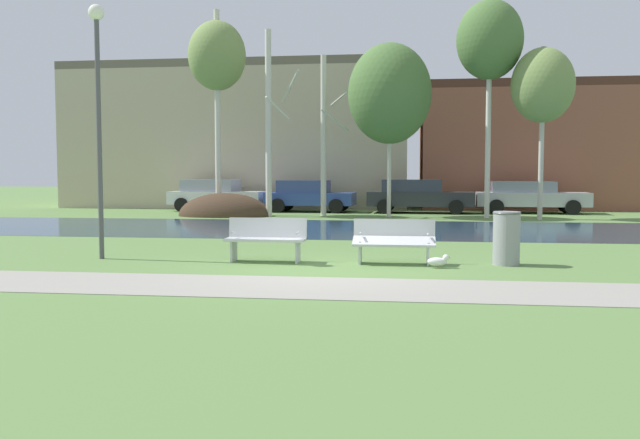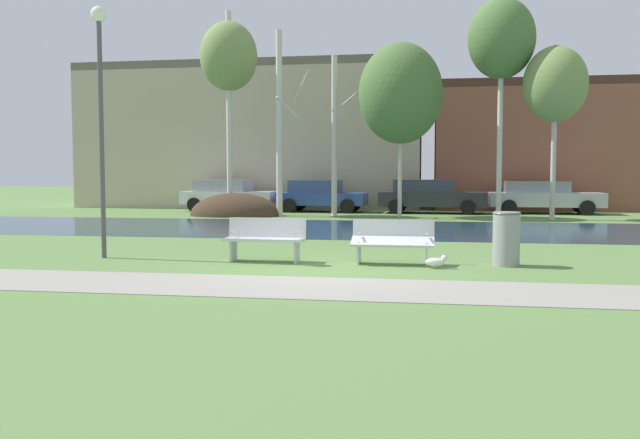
{
  "view_description": "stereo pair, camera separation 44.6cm",
  "coord_description": "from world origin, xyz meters",
  "px_view_note": "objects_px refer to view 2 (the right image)",
  "views": [
    {
      "loc": [
        1.51,
        -11.86,
        1.78
      ],
      "look_at": [
        -0.27,
        1.76,
        0.81
      ],
      "focal_mm": 37.19,
      "sensor_mm": 36.0,
      "label": 1
    },
    {
      "loc": [
        1.95,
        -11.8,
        1.78
      ],
      "look_at": [
        -0.27,
        1.76,
        0.81
      ],
      "focal_mm": 37.19,
      "sensor_mm": 36.0,
      "label": 2
    }
  ],
  "objects_px": {
    "bench_left": "(265,238)",
    "streetlamp": "(100,90)",
    "seagull": "(436,262)",
    "bench_right": "(393,240)",
    "parked_van_nearest_white": "(228,194)",
    "parked_hatch_third_dark": "(430,195)",
    "parked_sedan_second_blue": "(320,195)",
    "trash_bin": "(506,238)",
    "parked_wagon_fourth_silver": "(543,196)"
  },
  "relations": [
    {
      "from": "parked_van_nearest_white",
      "to": "parked_sedan_second_blue",
      "type": "height_order",
      "value": "parked_van_nearest_white"
    },
    {
      "from": "parked_sedan_second_blue",
      "to": "parked_wagon_fourth_silver",
      "type": "height_order",
      "value": "parked_sedan_second_blue"
    },
    {
      "from": "bench_left",
      "to": "trash_bin",
      "type": "height_order",
      "value": "trash_bin"
    },
    {
      "from": "bench_left",
      "to": "trash_bin",
      "type": "xyz_separation_m",
      "value": [
        4.71,
        0.12,
        0.06
      ]
    },
    {
      "from": "trash_bin",
      "to": "parked_hatch_third_dark",
      "type": "distance_m",
      "value": 16.77
    },
    {
      "from": "streetlamp",
      "to": "parked_hatch_third_dark",
      "type": "distance_m",
      "value": 18.35
    },
    {
      "from": "seagull",
      "to": "parked_wagon_fourth_silver",
      "type": "xyz_separation_m",
      "value": [
        4.79,
        17.73,
        0.62
      ]
    },
    {
      "from": "trash_bin",
      "to": "parked_sedan_second_blue",
      "type": "bearing_deg",
      "value": 110.63
    },
    {
      "from": "parked_sedan_second_blue",
      "to": "seagull",
      "type": "bearing_deg",
      "value": -73.91
    },
    {
      "from": "parked_wagon_fourth_silver",
      "to": "bench_left",
      "type": "bearing_deg",
      "value": -115.35
    },
    {
      "from": "bench_right",
      "to": "streetlamp",
      "type": "bearing_deg",
      "value": -180.0
    },
    {
      "from": "bench_left",
      "to": "streetlamp",
      "type": "height_order",
      "value": "streetlamp"
    },
    {
      "from": "bench_left",
      "to": "parked_van_nearest_white",
      "type": "bearing_deg",
      "value": 109.47
    },
    {
      "from": "trash_bin",
      "to": "parked_hatch_third_dark",
      "type": "xyz_separation_m",
      "value": [
        -1.4,
        16.71,
        0.25
      ]
    },
    {
      "from": "streetlamp",
      "to": "parked_wagon_fourth_silver",
      "type": "height_order",
      "value": "streetlamp"
    },
    {
      "from": "bench_right",
      "to": "trash_bin",
      "type": "xyz_separation_m",
      "value": [
        2.16,
        0.12,
        0.06
      ]
    },
    {
      "from": "bench_left",
      "to": "parked_hatch_third_dark",
      "type": "xyz_separation_m",
      "value": [
        3.31,
        16.84,
        0.31
      ]
    },
    {
      "from": "bench_left",
      "to": "parked_sedan_second_blue",
      "type": "relative_size",
      "value": 0.39
    },
    {
      "from": "parked_hatch_third_dark",
      "to": "seagull",
      "type": "bearing_deg",
      "value": -89.73
    },
    {
      "from": "streetlamp",
      "to": "parked_sedan_second_blue",
      "type": "xyz_separation_m",
      "value": [
        1.81,
        17.06,
        -2.72
      ]
    },
    {
      "from": "bench_right",
      "to": "trash_bin",
      "type": "bearing_deg",
      "value": 3.25
    },
    {
      "from": "parked_van_nearest_white",
      "to": "bench_left",
      "type": "bearing_deg",
      "value": -70.53
    },
    {
      "from": "parked_wagon_fourth_silver",
      "to": "parked_van_nearest_white",
      "type": "bearing_deg",
      "value": -179.88
    },
    {
      "from": "trash_bin",
      "to": "parked_van_nearest_white",
      "type": "bearing_deg",
      "value": 122.27
    },
    {
      "from": "bench_right",
      "to": "parked_hatch_third_dark",
      "type": "xyz_separation_m",
      "value": [
        0.75,
        16.84,
        0.31
      ]
    },
    {
      "from": "bench_right",
      "to": "parked_hatch_third_dark",
      "type": "height_order",
      "value": "parked_hatch_third_dark"
    },
    {
      "from": "seagull",
      "to": "parked_hatch_third_dark",
      "type": "relative_size",
      "value": 0.09
    },
    {
      "from": "bench_left",
      "to": "parked_van_nearest_white",
      "type": "height_order",
      "value": "parked_van_nearest_white"
    },
    {
      "from": "streetlamp",
      "to": "parked_hatch_third_dark",
      "type": "relative_size",
      "value": 1.1
    },
    {
      "from": "seagull",
      "to": "parked_hatch_third_dark",
      "type": "xyz_separation_m",
      "value": [
        -0.08,
        17.31,
        0.66
      ]
    },
    {
      "from": "bench_right",
      "to": "parked_sedan_second_blue",
      "type": "bearing_deg",
      "value": 103.9
    },
    {
      "from": "bench_right",
      "to": "parked_van_nearest_white",
      "type": "bearing_deg",
      "value": 116.65
    },
    {
      "from": "bench_right",
      "to": "streetlamp",
      "type": "xyz_separation_m",
      "value": [
        -6.03,
        -0.0,
        3.01
      ]
    },
    {
      "from": "trash_bin",
      "to": "parked_hatch_third_dark",
      "type": "relative_size",
      "value": 0.22
    },
    {
      "from": "trash_bin",
      "to": "parked_wagon_fourth_silver",
      "type": "height_order",
      "value": "parked_wagon_fourth_silver"
    },
    {
      "from": "parked_hatch_third_dark",
      "to": "streetlamp",
      "type": "bearing_deg",
      "value": -111.95
    },
    {
      "from": "streetlamp",
      "to": "parked_sedan_second_blue",
      "type": "distance_m",
      "value": 17.37
    },
    {
      "from": "parked_hatch_third_dark",
      "to": "parked_wagon_fourth_silver",
      "type": "xyz_separation_m",
      "value": [
        4.87,
        0.42,
        -0.03
      ]
    },
    {
      "from": "trash_bin",
      "to": "parked_wagon_fourth_silver",
      "type": "distance_m",
      "value": 17.48
    },
    {
      "from": "bench_right",
      "to": "parked_sedan_second_blue",
      "type": "xyz_separation_m",
      "value": [
        -4.22,
        17.06,
        0.29
      ]
    },
    {
      "from": "parked_sedan_second_blue",
      "to": "bench_left",
      "type": "bearing_deg",
      "value": -84.41
    },
    {
      "from": "seagull",
      "to": "parked_sedan_second_blue",
      "type": "height_order",
      "value": "parked_sedan_second_blue"
    },
    {
      "from": "seagull",
      "to": "streetlamp",
      "type": "relative_size",
      "value": 0.08
    },
    {
      "from": "bench_left",
      "to": "bench_right",
      "type": "height_order",
      "value": "same"
    },
    {
      "from": "parked_van_nearest_white",
      "to": "seagull",
      "type": "bearing_deg",
      "value": -61.82
    },
    {
      "from": "parked_van_nearest_white",
      "to": "parked_hatch_third_dark",
      "type": "height_order",
      "value": "parked_hatch_third_dark"
    },
    {
      "from": "streetlamp",
      "to": "parked_van_nearest_white",
      "type": "bearing_deg",
      "value": 98.63
    },
    {
      "from": "parked_van_nearest_white",
      "to": "parked_wagon_fourth_silver",
      "type": "distance_m",
      "value": 14.27
    },
    {
      "from": "bench_right",
      "to": "parked_sedan_second_blue",
      "type": "relative_size",
      "value": 0.39
    },
    {
      "from": "bench_right",
      "to": "streetlamp",
      "type": "relative_size",
      "value": 0.31
    }
  ]
}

